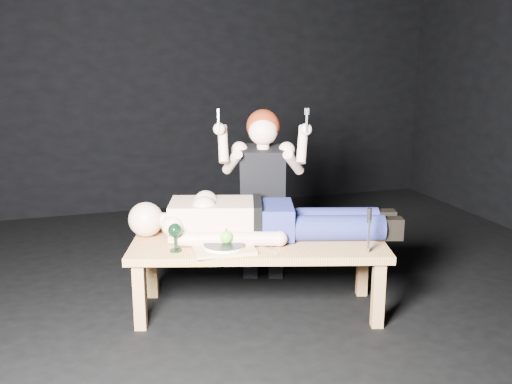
# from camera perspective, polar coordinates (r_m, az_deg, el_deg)

# --- Properties ---
(ground) EXTENTS (5.00, 5.00, 0.00)m
(ground) POSITION_cam_1_polar(r_m,az_deg,el_deg) (3.85, 2.83, -10.46)
(ground) COLOR black
(ground) RESTS_ON ground
(back_wall) EXTENTS (5.00, 0.00, 5.00)m
(back_wall) POSITION_cam_1_polar(r_m,az_deg,el_deg) (5.92, -5.64, 12.93)
(back_wall) COLOR black
(back_wall) RESTS_ON ground
(table) EXTENTS (1.63, 0.99, 0.45)m
(table) POSITION_cam_1_polar(r_m,az_deg,el_deg) (3.59, 0.24, -8.35)
(table) COLOR tan
(table) RESTS_ON ground
(lying_man) EXTENTS (1.68, 0.92, 0.28)m
(lying_man) POSITION_cam_1_polar(r_m,az_deg,el_deg) (3.58, 0.99, -2.26)
(lying_man) COLOR #D6A987
(lying_man) RESTS_ON table
(kneeling_woman) EXTENTS (0.87, 0.92, 1.24)m
(kneeling_woman) POSITION_cam_1_polar(r_m,az_deg,el_deg) (3.98, 0.73, -0.14)
(kneeling_woman) COLOR black
(kneeling_woman) RESTS_ON ground
(serving_tray) EXTENTS (0.37, 0.28, 0.02)m
(serving_tray) POSITION_cam_1_polar(r_m,az_deg,el_deg) (3.37, -3.20, -5.61)
(serving_tray) COLOR tan
(serving_tray) RESTS_ON table
(plate) EXTENTS (0.25, 0.25, 0.02)m
(plate) POSITION_cam_1_polar(r_m,az_deg,el_deg) (3.36, -3.20, -5.30)
(plate) COLOR white
(plate) RESTS_ON serving_tray
(apple) EXTENTS (0.08, 0.08, 0.08)m
(apple) POSITION_cam_1_polar(r_m,az_deg,el_deg) (3.36, -2.94, -4.47)
(apple) COLOR #58A523
(apple) RESTS_ON plate
(goblet) EXTENTS (0.10, 0.10, 0.17)m
(goblet) POSITION_cam_1_polar(r_m,az_deg,el_deg) (3.36, -7.98, -4.45)
(goblet) COLOR black
(goblet) RESTS_ON table
(fork_flat) EXTENTS (0.03, 0.16, 0.01)m
(fork_flat) POSITION_cam_1_polar(r_m,az_deg,el_deg) (3.37, -6.22, -5.78)
(fork_flat) COLOR #B2B2B7
(fork_flat) RESTS_ON table
(knife_flat) EXTENTS (0.04, 0.16, 0.01)m
(knife_flat) POSITION_cam_1_polar(r_m,az_deg,el_deg) (3.36, 1.76, -5.76)
(knife_flat) COLOR #B2B2B7
(knife_flat) RESTS_ON table
(spoon_flat) EXTENTS (0.10, 0.15, 0.01)m
(spoon_flat) POSITION_cam_1_polar(r_m,az_deg,el_deg) (3.43, 0.42, -5.36)
(spoon_flat) COLOR #B2B2B7
(spoon_flat) RESTS_ON table
(carving_knife) EXTENTS (0.04, 0.05, 0.26)m
(carving_knife) POSITION_cam_1_polar(r_m,az_deg,el_deg) (3.36, 11.06, -3.75)
(carving_knife) COLOR #B2B2B7
(carving_knife) RESTS_ON table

